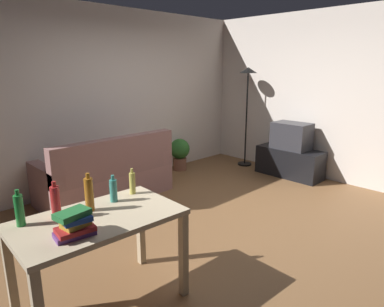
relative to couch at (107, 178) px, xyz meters
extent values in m
cube|color=brown|center=(0.51, -1.59, -0.32)|extent=(5.20, 4.40, 0.02)
cube|color=silver|center=(0.51, 0.61, 1.04)|extent=(5.20, 0.10, 2.70)
cube|color=beige|center=(3.11, -1.59, 1.04)|extent=(0.10, 4.40, 2.70)
cube|color=#996B66|center=(0.00, 0.06, -0.11)|extent=(1.80, 0.84, 0.40)
cube|color=#8C625D|center=(0.00, -0.28, 0.35)|extent=(1.80, 0.16, 0.52)
cube|color=#926661|center=(0.82, 0.06, 0.20)|extent=(0.16, 0.84, 0.22)
cube|color=#926661|center=(-0.82, 0.06, 0.20)|extent=(0.16, 0.84, 0.22)
cube|color=black|center=(2.76, -1.25, -0.07)|extent=(0.44, 1.10, 0.48)
cube|color=#2D2D33|center=(2.76, -1.25, 0.39)|extent=(0.40, 0.60, 0.44)
cube|color=black|center=(2.97, -1.25, 0.39)|extent=(0.01, 0.52, 0.36)
cylinder|color=black|center=(2.76, -0.31, -0.29)|extent=(0.26, 0.26, 0.03)
cylinder|color=black|center=(2.76, -0.31, 0.56)|extent=(0.03, 0.03, 1.68)
cone|color=black|center=(2.76, -0.31, 1.45)|extent=(0.32, 0.32, 0.10)
cube|color=#C6B28E|center=(-1.20, -1.97, 0.43)|extent=(1.23, 0.74, 0.04)
cube|color=tan|center=(-0.65, -2.30, 0.05)|extent=(0.06, 0.06, 0.72)
cube|color=tan|center=(-1.75, -1.64, 0.05)|extent=(0.06, 0.06, 0.72)
cube|color=tan|center=(-0.63, -1.68, 0.05)|extent=(0.06, 0.06, 0.72)
cylinder|color=brown|center=(1.66, 0.31, -0.20)|extent=(0.24, 0.24, 0.22)
sphere|color=#2D6B28|center=(1.66, 0.31, 0.08)|extent=(0.36, 0.36, 0.36)
cylinder|color=#1E722D|center=(-1.66, -1.73, 0.57)|extent=(0.06, 0.06, 0.22)
cylinder|color=#1E722D|center=(-1.66, -1.73, 0.70)|extent=(0.03, 0.03, 0.04)
cylinder|color=#AD2323|center=(-1.43, -1.79, 0.57)|extent=(0.07, 0.07, 0.24)
cylinder|color=#AD2323|center=(-1.43, -1.79, 0.71)|extent=(0.03, 0.03, 0.04)
cylinder|color=#9E6019|center=(-1.19, -1.83, 0.58)|extent=(0.07, 0.07, 0.26)
cylinder|color=#9E6019|center=(-1.19, -1.83, 0.73)|extent=(0.03, 0.03, 0.04)
cylinder|color=teal|center=(-0.96, -1.80, 0.55)|extent=(0.06, 0.06, 0.18)
cylinder|color=teal|center=(-0.96, -1.80, 0.66)|extent=(0.03, 0.03, 0.04)
cylinder|color=#BCB24C|center=(-0.75, -1.76, 0.55)|extent=(0.05, 0.05, 0.19)
cylinder|color=#BCB24C|center=(-0.75, -1.76, 0.66)|extent=(0.02, 0.02, 0.04)
cube|color=#593372|center=(-1.46, -2.13, 0.47)|extent=(0.27, 0.17, 0.04)
cube|color=maroon|center=(-1.45, -2.14, 0.50)|extent=(0.25, 0.18, 0.03)
cube|color=#B7932D|center=(-1.44, -2.13, 0.54)|extent=(0.18, 0.14, 0.04)
cube|color=navy|center=(-1.44, -2.14, 0.58)|extent=(0.19, 0.18, 0.03)
cube|color=#236B33|center=(-1.46, -2.14, 0.61)|extent=(0.23, 0.16, 0.04)
camera|label=1|loc=(-2.30, -4.11, 1.53)|focal=31.85mm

